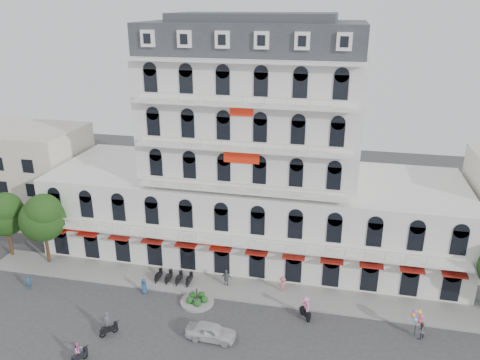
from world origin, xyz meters
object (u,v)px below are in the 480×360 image
rider_west (108,324)px  balloon_vendor (419,325)px  parked_car (211,332)px  rider_southwest (79,353)px  rider_center (305,307)px

rider_west → balloon_vendor: 26.39m
parked_car → rider_southwest: rider_southwest is taller
rider_southwest → rider_center: 19.37m
parked_car → balloon_vendor: size_ratio=1.75×
rider_center → parked_car: bearing=-94.2°
parked_car → rider_southwest: size_ratio=2.19×
parked_car → rider_center: (7.52, 4.49, 0.48)m
rider_west → balloon_vendor: size_ratio=0.94×
rider_west → rider_center: rider_west is taller
rider_southwest → rider_west: bearing=8.4°
parked_car → rider_southwest: (-9.38, -4.97, 0.24)m
rider_west → rider_southwest: 3.63m
rider_southwest → parked_car: bearing=-42.5°
rider_west → rider_southwest: (-0.70, -3.56, -0.10)m
rider_west → rider_center: bearing=-28.8°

